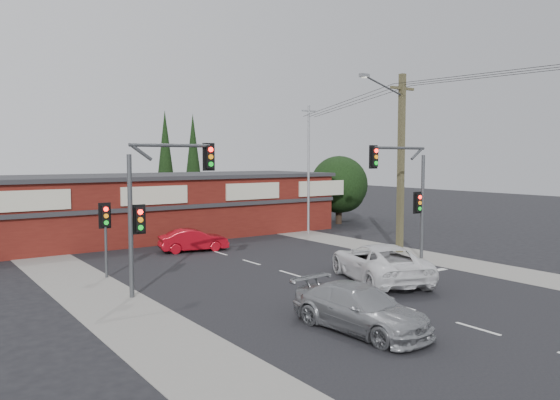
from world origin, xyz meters
TOP-DOWN VIEW (x-y plane):
  - ground at (0.00, 0.00)m, footprint 120.00×120.00m
  - road_strip at (0.00, 5.00)m, footprint 14.00×70.00m
  - verge_left at (-8.50, 5.00)m, footprint 3.00×70.00m
  - verge_right at (8.50, 5.00)m, footprint 3.00×70.00m
  - stop_line at (3.50, -1.50)m, footprint 6.50×0.35m
  - white_suv at (2.27, -1.49)m, footprint 4.72×6.53m
  - silver_suv at (-3.13, -5.99)m, footprint 2.37×4.98m
  - red_sedan at (-0.90, 10.06)m, footprint 4.08×2.12m
  - lane_dashes at (0.00, 0.30)m, footprint 0.12×38.20m
  - shop_building at (-0.99, 16.99)m, footprint 27.30×8.40m
  - tree_cluster at (14.69, 15.44)m, footprint 5.90×5.10m
  - conifer_near at (3.50, 24.00)m, footprint 1.80×1.80m
  - conifer_far at (7.00, 26.00)m, footprint 1.80×1.80m
  - traffic_mast_left at (-6.43, 2.00)m, footprint 3.77×0.27m
  - traffic_mast_right at (6.86, 1.00)m, footprint 3.96×0.27m
  - pedestal_signal at (-7.20, 6.01)m, footprint 0.55×0.27m
  - utility_pole at (8.36, 2.99)m, footprint 4.38×0.59m
  - steel_pole at (9.00, 12.00)m, footprint 1.20×0.16m
  - power_lines at (8.47, -2.47)m, footprint 2.01×29.00m

SIDE VIEW (x-z plane):
  - ground at x=0.00m, z-range 0.00..0.00m
  - road_strip at x=0.00m, z-range 0.00..0.01m
  - verge_left at x=-8.50m, z-range 0.00..0.02m
  - verge_right at x=8.50m, z-range 0.00..0.02m
  - lane_dashes at x=0.00m, z-range 0.01..0.02m
  - stop_line at x=3.50m, z-range 0.01..0.02m
  - red_sedan at x=-0.90m, z-range 0.00..1.28m
  - silver_suv at x=-3.13m, z-range 0.00..1.40m
  - white_suv at x=2.27m, z-range 0.00..1.65m
  - shop_building at x=-0.99m, z-range 0.02..4.25m
  - pedestal_signal at x=-7.20m, z-range 0.72..4.09m
  - tree_cluster at x=14.69m, z-range 0.15..5.65m
  - traffic_mast_left at x=-6.43m, z-range 0.94..6.92m
  - traffic_mast_right at x=6.86m, z-range 0.96..6.93m
  - steel_pole at x=9.00m, z-range 0.20..9.20m
  - utility_pole at x=8.36m, z-range 0.40..10.40m
  - conifer_near at x=3.50m, z-range 0.85..10.10m
  - conifer_far at x=7.00m, z-range 0.85..10.10m
  - power_lines at x=8.47m, z-range 8.43..9.65m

